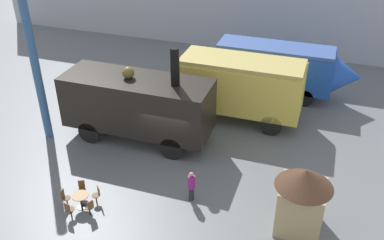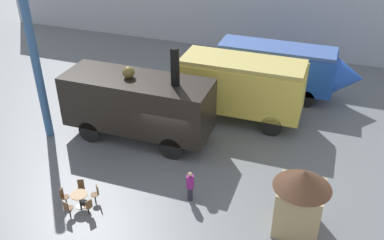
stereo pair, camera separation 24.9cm
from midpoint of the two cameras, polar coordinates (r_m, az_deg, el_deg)
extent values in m
plane|color=slate|center=(22.89, -2.64, -4.27)|extent=(80.00, 80.00, 0.00)
cube|color=blue|center=(28.37, 11.30, 6.93)|extent=(7.43, 2.44, 2.39)
cone|color=blue|center=(28.22, 20.45, 5.38)|extent=(1.67, 2.27, 2.27)
cube|color=#3A579D|center=(27.88, 11.58, 9.40)|extent=(7.28, 2.25, 0.24)
cylinder|color=black|center=(27.74, 15.14, 2.70)|extent=(1.12, 0.12, 1.12)
cylinder|color=black|center=(29.82, 15.63, 4.68)|extent=(1.12, 0.12, 1.12)
cylinder|color=black|center=(28.26, 6.18, 4.20)|extent=(1.12, 0.12, 1.12)
cylinder|color=black|center=(30.31, 7.25, 6.05)|extent=(1.12, 0.12, 1.12)
cube|color=#E0C64C|center=(25.05, 6.91, 4.55)|extent=(7.09, 2.84, 2.71)
cube|color=tan|center=(24.43, 7.13, 7.65)|extent=(6.95, 2.62, 0.24)
cylinder|color=black|center=(24.30, 10.81, -0.83)|extent=(1.23, 0.12, 1.23)
cylinder|color=black|center=(26.66, 11.83, 2.08)|extent=(1.23, 0.12, 1.23)
cylinder|color=black|center=(25.09, 1.25, 0.85)|extent=(1.23, 0.12, 1.23)
cylinder|color=black|center=(27.38, 3.04, 3.54)|extent=(1.23, 0.12, 1.23)
cube|color=black|center=(23.08, -6.95, 2.33)|extent=(8.00, 2.79, 2.81)
cylinder|color=black|center=(21.21, -1.95, 7.10)|extent=(0.46, 0.46, 1.98)
sphere|color=brown|center=(22.49, -8.15, 6.31)|extent=(0.64, 0.64, 0.64)
cylinder|color=black|center=(22.02, -2.53, -3.87)|extent=(1.25, 0.12, 1.25)
cylinder|color=black|center=(24.11, -0.20, -0.46)|extent=(1.25, 0.12, 1.25)
cylinder|color=black|center=(23.96, -13.27, -1.60)|extent=(1.25, 0.12, 1.25)
cylinder|color=black|center=(25.90, -10.26, 1.38)|extent=(1.25, 0.12, 1.25)
cylinder|color=black|center=(20.15, -14.24, -11.06)|extent=(0.44, 0.44, 0.02)
cylinder|color=black|center=(19.93, -14.37, -10.34)|extent=(0.08, 0.08, 0.65)
cylinder|color=#9E754C|center=(19.71, -14.49, -9.59)|extent=(0.75, 0.75, 0.03)
cylinder|color=black|center=(20.53, -14.16, -9.40)|extent=(0.06, 0.06, 0.42)
cylinder|color=brown|center=(20.39, -14.24, -8.91)|extent=(0.36, 0.36, 0.03)
cube|color=brown|center=(20.36, -14.28, -8.15)|extent=(0.27, 0.17, 0.42)
cylinder|color=black|center=(20.28, -16.09, -10.32)|extent=(0.06, 0.06, 0.42)
cylinder|color=brown|center=(20.13, -16.18, -9.84)|extent=(0.36, 0.36, 0.03)
cube|color=brown|center=(20.05, -16.67, -9.27)|extent=(0.08, 0.29, 0.42)
cylinder|color=black|center=(19.67, -15.62, -11.73)|extent=(0.06, 0.06, 0.42)
cylinder|color=brown|center=(19.53, -15.71, -11.24)|extent=(0.36, 0.36, 0.03)
cube|color=brown|center=(19.30, -16.11, -11.00)|extent=(0.29, 0.08, 0.42)
cylinder|color=black|center=(19.56, -13.28, -11.64)|extent=(0.06, 0.06, 0.42)
cylinder|color=brown|center=(19.41, -13.36, -11.15)|extent=(0.36, 0.36, 0.03)
cube|color=brown|center=(19.16, -13.19, -10.88)|extent=(0.17, 0.27, 0.42)
cylinder|color=black|center=(20.09, -12.43, -10.16)|extent=(0.06, 0.06, 0.42)
cylinder|color=brown|center=(19.95, -12.50, -9.67)|extent=(0.36, 0.36, 0.03)
cube|color=brown|center=(19.82, -12.14, -9.07)|extent=(0.23, 0.23, 0.42)
cylinder|color=#262633|center=(19.66, 0.11, -9.77)|extent=(0.24, 0.24, 0.71)
cylinder|color=#8C1E7A|center=(19.23, 0.12, -8.24)|extent=(0.34, 0.34, 0.63)
sphere|color=tan|center=(18.97, 0.12, -7.26)|extent=(0.21, 0.21, 0.21)
cube|color=tan|center=(18.40, 14.40, -11.30)|extent=(1.80, 1.80, 2.20)
cone|color=#472D1E|center=(17.46, 15.04, -7.63)|extent=(2.34, 2.34, 0.80)
cylinder|color=#386093|center=(23.75, -19.65, 6.32)|extent=(0.44, 0.44, 8.00)
camera|label=1|loc=(0.12, -89.68, 0.19)|focal=40.00mm
camera|label=2|loc=(0.12, 90.32, -0.19)|focal=40.00mm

